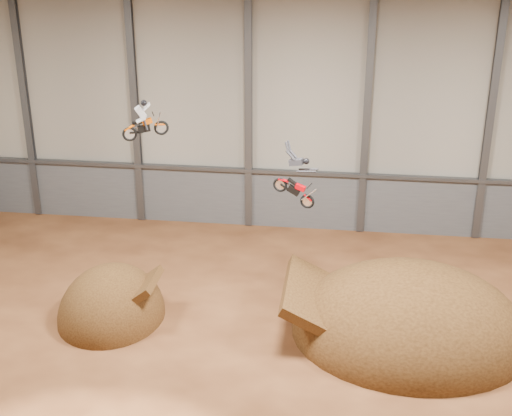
{
  "coord_description": "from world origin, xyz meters",
  "views": [
    {
      "loc": [
        2.25,
        -24.29,
        17.7
      ],
      "look_at": [
        -1.48,
        4.0,
        5.72
      ],
      "focal_mm": 50.0,
      "sensor_mm": 36.0,
      "label": 1
    }
  ],
  "objects": [
    {
      "name": "steel_column_0",
      "position": [
        -16.67,
        14.8,
        7.0
      ],
      "size": [
        0.4,
        0.36,
        13.9
      ],
      "primitive_type": "cube",
      "color": "#47494F",
      "rests_on": "ground"
    },
    {
      "name": "fmx_rider_a",
      "position": [
        -6.22,
        4.16,
        9.56
      ],
      "size": [
        2.34,
        1.48,
        2.05
      ],
      "primitive_type": null,
      "rotation": [
        0.0,
        -0.14,
        0.36
      ],
      "color": "#E35803"
    },
    {
      "name": "steel_column_3",
      "position": [
        3.33,
        14.8,
        7.0
      ],
      "size": [
        0.4,
        0.36,
        13.9
      ],
      "primitive_type": "cube",
      "color": "#47494F",
      "rests_on": "ground"
    },
    {
      "name": "back_wall",
      "position": [
        0.0,
        15.0,
        7.0
      ],
      "size": [
        40.0,
        0.1,
        14.0
      ],
      "primitive_type": "cube",
      "color": "#A19B8F",
      "rests_on": "ground"
    },
    {
      "name": "steel_rail",
      "position": [
        0.0,
        14.75,
        3.55
      ],
      "size": [
        39.8,
        0.35,
        0.2
      ],
      "primitive_type": "cube",
      "color": "#47494F",
      "rests_on": "lower_band_back"
    },
    {
      "name": "takeoff_ramp",
      "position": [
        -8.26,
        3.53,
        0.0
      ],
      "size": [
        4.93,
        5.69,
        4.93
      ],
      "primitive_type": "ellipsoid",
      "color": "#361F0D",
      "rests_on": "ground"
    },
    {
      "name": "floor",
      "position": [
        0.0,
        0.0,
        0.0
      ],
      "size": [
        40.0,
        40.0,
        0.0
      ],
      "primitive_type": "plane",
      "color": "#542C16",
      "rests_on": "ground"
    },
    {
      "name": "landing_ramp",
      "position": [
        5.48,
        3.89,
        0.0
      ],
      "size": [
        10.56,
        9.34,
        6.09
      ],
      "primitive_type": "ellipsoid",
      "color": "#361F0D",
      "rests_on": "ground"
    },
    {
      "name": "steel_column_4",
      "position": [
        10.0,
        14.8,
        7.0
      ],
      "size": [
        0.4,
        0.36,
        13.9
      ],
      "primitive_type": "cube",
      "color": "#47494F",
      "rests_on": "ground"
    },
    {
      "name": "lower_band_back",
      "position": [
        0.0,
        14.9,
        1.75
      ],
      "size": [
        39.8,
        0.18,
        3.5
      ],
      "primitive_type": "cube",
      "color": "#595C61",
      "rests_on": "ground"
    },
    {
      "name": "steel_column_2",
      "position": [
        -3.33,
        14.8,
        7.0
      ],
      "size": [
        0.4,
        0.36,
        13.9
      ],
      "primitive_type": "cube",
      "color": "#47494F",
      "rests_on": "ground"
    },
    {
      "name": "steel_column_1",
      "position": [
        -10.0,
        14.8,
        7.0
      ],
      "size": [
        0.4,
        0.36,
        13.9
      ],
      "primitive_type": "cube",
      "color": "#47494F",
      "rests_on": "ground"
    },
    {
      "name": "fmx_rider_b",
      "position": [
        -0.07,
        5.15,
        6.95
      ],
      "size": [
        3.57,
        1.62,
        3.3
      ],
      "primitive_type": null,
      "rotation": [
        0.0,
        0.43,
        -0.25
      ],
      "color": "#AF0109"
    },
    {
      "name": "ceiling",
      "position": [
        0.0,
        0.0,
        14.0
      ],
      "size": [
        40.0,
        40.0,
        0.0
      ],
      "primitive_type": "plane",
      "color": "black",
      "rests_on": "back_wall"
    }
  ]
}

